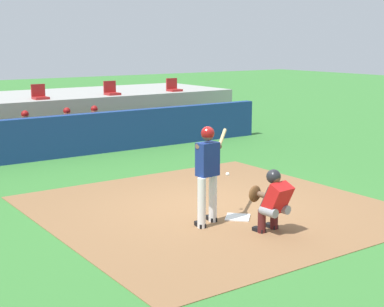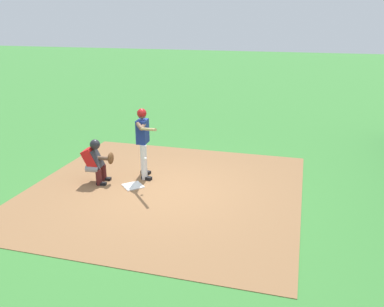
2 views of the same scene
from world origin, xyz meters
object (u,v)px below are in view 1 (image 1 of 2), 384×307
at_px(stadium_seat_4, 173,88).
at_px(batter_at_plate, 208,169).
at_px(dugout_player_3, 97,126).
at_px(home_plate, 238,217).
at_px(catcher_crouched, 272,199).
at_px(dugout_player_2, 69,128).
at_px(stadium_seat_2, 40,95).
at_px(dugout_player_1, 27,132).
at_px(stadium_seat_3, 111,91).

bearing_deg(stadium_seat_4, batter_at_plate, -120.07).
bearing_deg(batter_at_plate, dugout_player_3, 78.15).
bearing_deg(home_plate, stadium_seat_4, 62.94).
relative_size(catcher_crouched, dugout_player_2, 1.31).
distance_m(catcher_crouched, stadium_seat_2, 11.17).
distance_m(dugout_player_1, dugout_player_3, 2.18).
bearing_deg(stadium_seat_3, batter_at_plate, -107.89).
bearing_deg(batter_at_plate, home_plate, -2.88).
distance_m(batter_at_plate, dugout_player_2, 8.16).
distance_m(dugout_player_1, stadium_seat_4, 6.73).
bearing_deg(dugout_player_3, home_plate, -97.19).
height_order(stadium_seat_2, stadium_seat_4, same).
distance_m(catcher_crouched, stadium_seat_3, 11.47).
xyz_separation_m(home_plate, stadium_seat_4, (5.20, 10.18, 1.51)).
bearing_deg(stadium_seat_3, dugout_player_2, -140.59).
xyz_separation_m(home_plate, stadium_seat_3, (2.60, 10.18, 1.51)).
bearing_deg(dugout_player_2, catcher_crouched, -90.95).
xyz_separation_m(catcher_crouched, stadium_seat_2, (0.03, 11.13, 0.93)).
relative_size(dugout_player_3, stadium_seat_4, 2.71).
height_order(stadium_seat_3, stadium_seat_4, same).
xyz_separation_m(dugout_player_2, stadium_seat_3, (2.48, 2.03, 0.86)).
xyz_separation_m(batter_at_plate, stadium_seat_4, (5.87, 10.15, 0.50)).
relative_size(catcher_crouched, stadium_seat_3, 3.55).
xyz_separation_m(home_plate, dugout_player_1, (-1.16, 8.14, 0.65)).
bearing_deg(stadium_seat_4, stadium_seat_2, 180.00).
bearing_deg(catcher_crouched, stadium_seat_2, 89.86).
bearing_deg(catcher_crouched, batter_at_plate, 123.31).
bearing_deg(dugout_player_1, batter_at_plate, -86.60).
bearing_deg(home_plate, dugout_player_3, 82.81).
distance_m(dugout_player_3, stadium_seat_4, 4.72).
bearing_deg(catcher_crouched, stadium_seat_4, 64.84).
height_order(dugout_player_1, dugout_player_3, same).
distance_m(batter_at_plate, stadium_seat_4, 11.73).
xyz_separation_m(catcher_crouched, stadium_seat_4, (5.23, 11.13, 0.93)).
bearing_deg(home_plate, stadium_seat_3, 75.67).
bearing_deg(dugout_player_3, stadium_seat_2, 116.80).
height_order(batter_at_plate, stadium_seat_2, stadium_seat_2).
height_order(home_plate, dugout_player_2, dugout_player_2).
height_order(dugout_player_1, stadium_seat_3, stadium_seat_3).
relative_size(home_plate, stadium_seat_3, 0.92).
distance_m(stadium_seat_2, stadium_seat_4, 5.20).
height_order(dugout_player_2, stadium_seat_3, stadium_seat_3).
height_order(batter_at_plate, dugout_player_1, batter_at_plate).
bearing_deg(catcher_crouched, dugout_player_1, 97.08).
relative_size(home_plate, dugout_player_1, 0.34).
xyz_separation_m(dugout_player_1, dugout_player_3, (2.18, 0.00, 0.00)).
distance_m(catcher_crouched, dugout_player_2, 9.10).
xyz_separation_m(batter_at_plate, stadium_seat_3, (3.27, 10.15, 0.50)).
relative_size(dugout_player_2, stadium_seat_4, 2.71).
bearing_deg(catcher_crouched, home_plate, 88.38).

